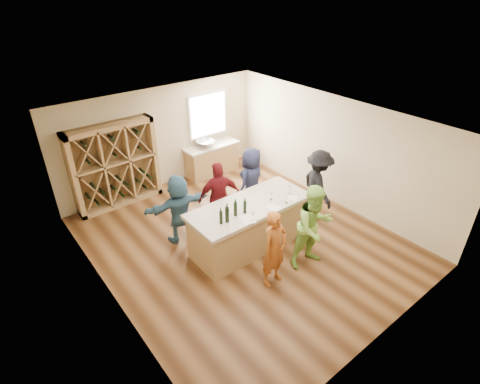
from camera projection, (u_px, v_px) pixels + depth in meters
floor at (242, 242)px, 8.64m from camera, size 6.00×7.00×0.10m
ceiling at (242, 121)px, 7.17m from camera, size 6.00×7.00×0.10m
wall_back at (162, 137)px, 10.30m from camera, size 6.00×0.10×2.80m
wall_front at (393, 280)px, 5.51m from camera, size 6.00×0.10×2.80m
wall_left at (101, 243)px, 6.26m from camera, size 0.10×7.00×2.80m
wall_right at (335, 150)px, 9.54m from camera, size 0.10×7.00×2.80m
window_frame at (208, 115)px, 10.88m from camera, size 1.30×0.06×1.30m
window_pane at (208, 115)px, 10.85m from camera, size 1.18×0.01×1.18m
wine_rack at (115, 166)px, 9.46m from camera, size 2.20×0.45×2.20m
back_counter_base at (212, 160)px, 11.31m from camera, size 1.60×0.58×0.86m
back_counter_top at (211, 146)px, 11.07m from camera, size 1.70×0.62×0.06m
sink at (205, 144)px, 10.90m from camera, size 0.54×0.54×0.19m
faucet at (202, 140)px, 11.00m from camera, size 0.02×0.02×0.30m
tasting_counter_base at (249, 227)px, 8.20m from camera, size 2.60×1.00×1.00m
tasting_counter_top at (250, 206)px, 7.93m from camera, size 2.72×1.12×0.08m
wine_bottle_a at (221, 217)px, 7.24m from camera, size 0.09×0.09×0.27m
wine_bottle_b at (227, 215)px, 7.27m from camera, size 0.11×0.11×0.33m
wine_bottle_c at (235, 209)px, 7.47m from camera, size 0.08×0.08×0.30m
wine_bottle_e at (245, 207)px, 7.56m from camera, size 0.09×0.09×0.28m
wine_glass_a at (252, 216)px, 7.34m from camera, size 0.09×0.09×0.20m
wine_glass_c at (287, 199)px, 7.91m from camera, size 0.07×0.07×0.19m
wine_glass_d at (271, 196)px, 8.04m from camera, size 0.08×0.08×0.16m
wine_glass_e at (290, 190)px, 8.23m from camera, size 0.08×0.08×0.20m
tasting_menu_a at (248, 219)px, 7.43m from camera, size 0.33×0.39×0.00m
tasting_menu_b at (273, 207)px, 7.81m from camera, size 0.28×0.33×0.00m
tasting_menu_c at (291, 197)px, 8.16m from camera, size 0.29×0.32×0.00m
person_near_left at (275, 249)px, 7.06m from camera, size 0.62×0.48×1.61m
person_near_right at (314, 227)px, 7.49m from camera, size 0.95×0.62×1.83m
person_server at (318, 185)px, 9.00m from camera, size 0.92×1.27×1.79m
person_far_mid at (219, 197)px, 8.60m from camera, size 1.12×0.79×1.73m
person_far_right at (251, 181)px, 9.25m from camera, size 0.96×0.76×1.73m
person_far_left at (179, 209)px, 8.26m from camera, size 1.56×0.71×1.62m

